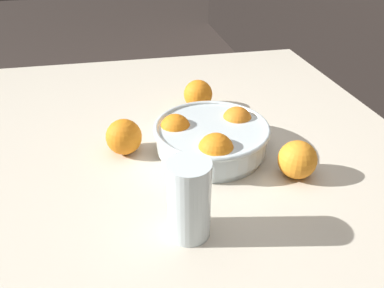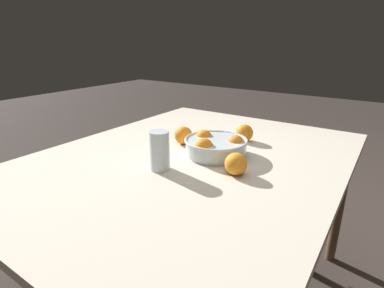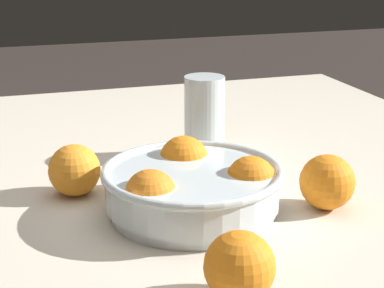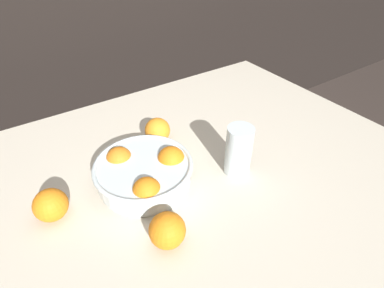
{
  "view_description": "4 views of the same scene",
  "coord_description": "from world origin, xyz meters",
  "px_view_note": "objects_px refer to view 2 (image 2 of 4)",
  "views": [
    {
      "loc": [
        0.62,
        -0.11,
        1.21
      ],
      "look_at": [
        0.02,
        0.01,
        0.82
      ],
      "focal_mm": 35.0,
      "sensor_mm": 36.0,
      "label": 1
    },
    {
      "loc": [
        0.93,
        0.64,
        1.19
      ],
      "look_at": [
        0.02,
        0.02,
        0.8
      ],
      "focal_mm": 28.0,
      "sensor_mm": 36.0,
      "label": 2
    },
    {
      "loc": [
        -0.87,
        0.33,
        1.12
      ],
      "look_at": [
        0.02,
        0.05,
        0.81
      ],
      "focal_mm": 60.0,
      "sensor_mm": 36.0,
      "label": 3
    },
    {
      "loc": [
        -0.28,
        -0.47,
        1.31
      ],
      "look_at": [
        0.08,
        0.07,
        0.82
      ],
      "focal_mm": 28.0,
      "sensor_mm": 36.0,
      "label": 4
    }
  ],
  "objects_px": {
    "orange_loose_near_bowl": "(236,164)",
    "orange_loose_aside": "(244,133)",
    "juice_glass": "(160,153)",
    "orange_loose_front": "(183,135)",
    "fruit_bowl": "(215,146)"
  },
  "relations": [
    {
      "from": "orange_loose_near_bowl",
      "to": "orange_loose_aside",
      "type": "distance_m",
      "value": 0.37
    },
    {
      "from": "juice_glass",
      "to": "orange_loose_near_bowl",
      "type": "xyz_separation_m",
      "value": [
        -0.11,
        0.25,
        -0.02
      ]
    },
    {
      "from": "juice_glass",
      "to": "orange_loose_front",
      "type": "relative_size",
      "value": 1.79
    },
    {
      "from": "orange_loose_front",
      "to": "orange_loose_aside",
      "type": "relative_size",
      "value": 1.02
    },
    {
      "from": "fruit_bowl",
      "to": "orange_loose_front",
      "type": "distance_m",
      "value": 0.19
    },
    {
      "from": "orange_loose_near_bowl",
      "to": "orange_loose_aside",
      "type": "height_order",
      "value": "same"
    },
    {
      "from": "juice_glass",
      "to": "orange_loose_near_bowl",
      "type": "height_order",
      "value": "juice_glass"
    },
    {
      "from": "fruit_bowl",
      "to": "juice_glass",
      "type": "relative_size",
      "value": 1.79
    },
    {
      "from": "juice_glass",
      "to": "orange_loose_aside",
      "type": "xyz_separation_m",
      "value": [
        -0.47,
        0.12,
        -0.02
      ]
    },
    {
      "from": "fruit_bowl",
      "to": "orange_loose_aside",
      "type": "distance_m",
      "value": 0.23
    },
    {
      "from": "fruit_bowl",
      "to": "orange_loose_near_bowl",
      "type": "relative_size",
      "value": 3.25
    },
    {
      "from": "fruit_bowl",
      "to": "orange_loose_aside",
      "type": "bearing_deg",
      "value": 174.77
    },
    {
      "from": "juice_glass",
      "to": "orange_loose_aside",
      "type": "distance_m",
      "value": 0.48
    },
    {
      "from": "juice_glass",
      "to": "orange_loose_aside",
      "type": "relative_size",
      "value": 1.82
    },
    {
      "from": "orange_loose_front",
      "to": "orange_loose_aside",
      "type": "height_order",
      "value": "orange_loose_front"
    }
  ]
}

